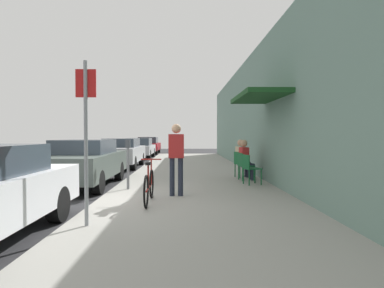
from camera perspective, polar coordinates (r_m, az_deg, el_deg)
The scene contains 16 objects.
ground_plane at distance 7.83m, azimuth -15.97°, elevation -9.96°, with size 60.00×60.00×0.00m, color #2D2D30.
sidewalk_slab at distance 9.55m, azimuth 0.48°, elevation -7.46°, with size 4.50×32.00×0.12m, color #9E9B93.
building_facade at distance 9.83m, azimuth 14.66°, elevation 6.07°, with size 1.40×32.00×4.67m.
parked_car_1 at distance 10.42m, azimuth -18.39°, elevation -3.00°, with size 1.80×4.40×1.42m.
parked_car_2 at distance 16.09m, azimuth -12.27°, elevation -1.41°, with size 1.80×4.40×1.40m.
parked_car_3 at distance 22.36m, azimuth -9.18°, elevation -0.65°, with size 1.80×4.40×1.36m.
parked_car_4 at distance 27.71m, azimuth -7.66°, elevation -0.19°, with size 1.80×4.40×1.41m.
parking_meter at distance 8.81m, azimuth -11.14°, elevation -2.82°, with size 0.12×0.10×1.32m.
street_sign at distance 5.39m, azimuth -18.07°, elevation 2.39°, with size 0.32×0.06×2.60m.
bicycle_0 at distance 7.00m, azimuth -7.53°, elevation -7.29°, with size 0.46×1.71×0.90m.
cafe_chair_0 at distance 9.62m, azimuth 10.07°, elevation -4.03°, with size 0.54×0.54×0.87m.
cafe_chair_1 at distance 10.51m, azimuth 9.07°, elevation -3.55°, with size 0.51×0.51×0.87m.
seated_patron_1 at distance 10.52m, azimuth 9.38°, elevation -2.50°, with size 0.47×0.41×1.29m.
cafe_chair_2 at distance 11.16m, azimuth 8.47°, elevation -3.25°, with size 0.55×0.55×0.87m.
seated_patron_2 at distance 11.17m, azimuth 8.75°, elevation -2.26°, with size 0.50×0.45×1.29m.
pedestrian_standing at distance 7.68m, azimuth -2.77°, elevation -1.69°, with size 0.36×0.22×1.70m.
Camera 1 is at (1.95, -7.43, 1.55)m, focal length 30.47 mm.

